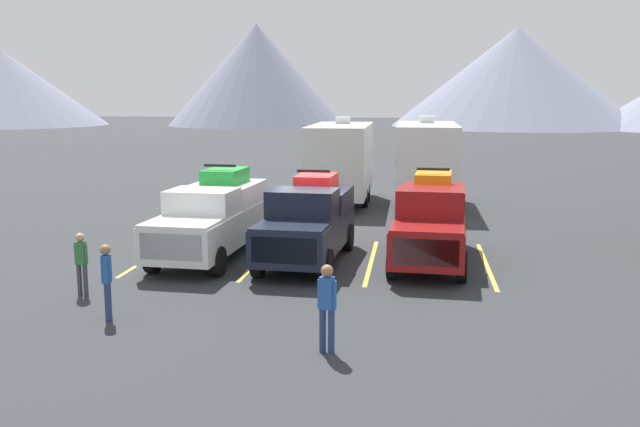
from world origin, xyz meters
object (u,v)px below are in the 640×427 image
(camper_trailer_b, at_px, (426,160))
(person_a, at_px, (327,302))
(pickup_truck_c, at_px, (431,220))
(person_b, at_px, (81,260))
(pickup_truck_b, at_px, (308,221))
(camper_trailer_a, at_px, (341,159))
(pickup_truck_a, at_px, (212,217))
(person_c, at_px, (107,277))

(camper_trailer_b, relative_size, person_a, 4.34)
(pickup_truck_c, xyz_separation_m, person_a, (-2.05, -7.63, -0.22))
(person_a, relative_size, person_b, 1.11)
(pickup_truck_b, bearing_deg, camper_trailer_a, 91.04)
(pickup_truck_c, bearing_deg, person_a, -105.07)
(pickup_truck_a, xyz_separation_m, person_c, (-0.52, -6.09, -0.24))
(pickup_truck_a, xyz_separation_m, camper_trailer_b, (6.41, 10.08, 0.82))
(pickup_truck_b, bearing_deg, person_a, -78.56)
(pickup_truck_b, xyz_separation_m, camper_trailer_a, (-0.19, 10.65, 0.80))
(pickup_truck_b, height_order, camper_trailer_a, camper_trailer_a)
(pickup_truck_a, xyz_separation_m, camper_trailer_a, (2.72, 10.41, 0.79))
(pickup_truck_c, relative_size, camper_trailer_a, 0.77)
(pickup_truck_b, distance_m, person_c, 6.79)
(camper_trailer_a, bearing_deg, camper_trailer_b, -5.03)
(pickup_truck_c, bearing_deg, camper_trailer_a, 109.98)
(camper_trailer_a, distance_m, camper_trailer_b, 3.70)
(pickup_truck_a, xyz_separation_m, person_a, (4.36, -7.37, -0.22))
(person_a, bearing_deg, camper_trailer_a, 95.26)
(pickup_truck_c, height_order, camper_trailer_b, camper_trailer_b)
(camper_trailer_b, bearing_deg, camper_trailer_a, 174.97)
(pickup_truck_b, relative_size, person_b, 3.54)
(pickup_truck_a, relative_size, camper_trailer_a, 0.77)
(pickup_truck_c, bearing_deg, camper_trailer_b, 90.03)
(pickup_truck_a, xyz_separation_m, pickup_truck_c, (6.41, 0.25, 0.00))
(person_a, bearing_deg, person_b, 154.83)
(pickup_truck_a, bearing_deg, camper_trailer_a, 75.36)
(camper_trailer_b, distance_m, person_b, 16.77)
(pickup_truck_c, distance_m, person_b, 9.56)
(pickup_truck_a, height_order, pickup_truck_b, pickup_truck_a)
(person_b, bearing_deg, pickup_truck_c, 29.27)
(person_c, bearing_deg, person_a, -14.74)
(pickup_truck_b, distance_m, camper_trailer_a, 10.68)
(camper_trailer_a, bearing_deg, pickup_truck_a, -104.64)
(person_a, bearing_deg, pickup_truck_a, 120.57)
(person_c, bearing_deg, camper_trailer_a, 78.88)
(person_b, height_order, person_c, person_c)
(person_c, bearing_deg, pickup_truck_c, 42.45)
(person_b, bearing_deg, person_a, -25.17)
(pickup_truck_c, bearing_deg, person_c, -137.55)
(camper_trailer_b, bearing_deg, pickup_truck_a, -122.43)
(person_c, bearing_deg, person_b, 130.07)
(camper_trailer_b, xyz_separation_m, person_b, (-8.33, -14.50, -1.13))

